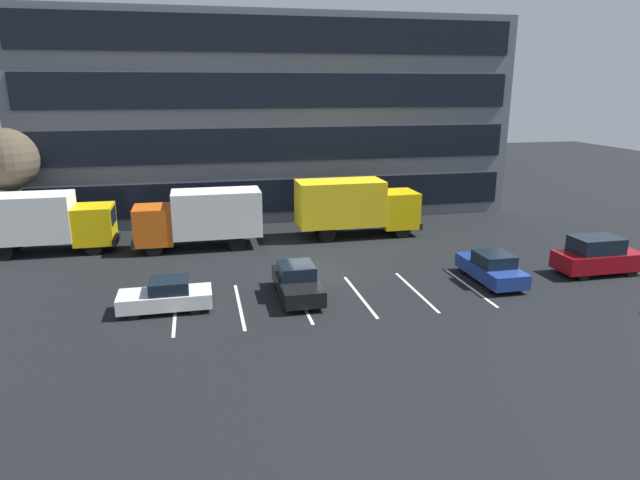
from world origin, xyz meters
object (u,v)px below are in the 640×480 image
Objects in this scene: suv_maroon at (597,256)px; box_truck_orange at (201,216)px; sedan_navy at (491,268)px; box_truck_yellow at (43,220)px; sedan_white at (166,296)px; bare_tree at (6,160)px; sedan_black at (297,282)px; box_truck_yellow_all at (355,205)px.

box_truck_orange is at bearing 155.09° from suv_maroon.
box_truck_orange is at bearing 146.62° from sedan_navy.
box_truck_orange is (8.95, -0.93, -0.01)m from box_truck_yellow.
sedan_navy reaches higher than sedan_white.
box_truck_yellow is 1.07× the size of bare_tree.
sedan_black is 0.61× the size of bare_tree.
suv_maroon is 1.02× the size of sedan_black.
sedan_white is (-1.68, -9.55, -1.29)m from box_truck_orange.
sedan_black is at bearing 3.63° from sedan_white.
sedan_navy is 1.08× the size of sedan_white.
suv_maroon is 15.85m from sedan_black.
box_truck_yellow is 30.74m from suv_maroon.
sedan_navy is 28.91m from bare_tree.
suv_maroon is at bearing -0.45° from sedan_black.
sedan_navy is at bearing -0.42° from sedan_black.
sedan_black is (5.86, 0.37, 0.06)m from sedan_white.
box_truck_yellow reaches higher than sedan_navy.
sedan_navy is at bearing -33.38° from box_truck_orange.
box_truck_orange is at bearing -175.96° from box_truck_yellow_all.
box_truck_yellow_all is 9.80m from box_truck_orange.
bare_tree reaches higher than suv_maroon.
bare_tree is at bearing 157.22° from suv_maroon.
sedan_white is at bearing -176.37° from sedan_black.
box_truck_yellow_all reaches higher than sedan_navy.
box_truck_yellow_all reaches higher than sedan_black.
sedan_white is at bearing -179.35° from suv_maroon.
sedan_navy is (22.98, -10.18, -1.26)m from box_truck_yellow.
box_truck_orange is at bearing 80.01° from sedan_white.
suv_maroon is at bearing 0.65° from sedan_white.
box_truck_yellow_all is 1.05× the size of box_truck_yellow.
box_truck_yellow_all is 1.81× the size of suv_maroon.
sedan_navy is (4.26, -9.94, -1.35)m from box_truck_yellow_all.
bare_tree reaches higher than sedan_black.
box_truck_orange is 10.16m from sedan_black.
box_truck_yellow_all reaches higher than sedan_white.
box_truck_yellow is at bearing -50.79° from bare_tree.
box_truck_yellow is 1.91× the size of sedan_white.
sedan_navy is (14.03, -9.25, -1.24)m from box_truck_orange.
sedan_white is 0.92× the size of sedan_black.
box_truck_orange is 12.41m from bare_tree.
sedan_white is at bearing -178.91° from sedan_navy.
box_truck_yellow_all is at bearing -0.75° from box_truck_yellow.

